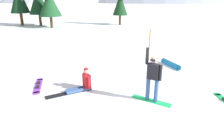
# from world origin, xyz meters

# --- Properties ---
(ground_plane) EXTENTS (800.00, 800.00, 0.00)m
(ground_plane) POSITION_xyz_m (0.00, 0.00, 0.00)
(ground_plane) COLOR white
(snowboarder_foreground) EXTENTS (1.29, 1.23, 2.02)m
(snowboarder_foreground) POSITION_xyz_m (-0.11, 0.65, 0.96)
(snowboarder_foreground) COLOR #19B259
(snowboarder_foreground) RESTS_ON ground_plane
(snowboarder_midground) EXTENTS (1.86, 0.89, 0.97)m
(snowboarder_midground) POSITION_xyz_m (-2.54, 2.08, 0.34)
(snowboarder_midground) COLOR #335184
(snowboarder_midground) RESTS_ON ground_plane
(loose_snowboard_far_spare) EXTENTS (0.33, 1.71, 0.09)m
(loose_snowboard_far_spare) POSITION_xyz_m (-4.43, 2.87, 0.02)
(loose_snowboard_far_spare) COLOR #993FD8
(loose_snowboard_far_spare) RESTS_ON ground_plane
(loose_snowboard_near_right) EXTENTS (0.43, 1.72, 0.27)m
(loose_snowboard_near_right) POSITION_xyz_m (2.47, 4.03, 0.14)
(loose_snowboard_near_right) COLOR #1E8CD8
(loose_snowboard_near_right) RESTS_ON ground_plane
(trail_marker_pole) EXTENTS (0.06, 0.06, 1.88)m
(trail_marker_pole) POSITION_xyz_m (1.73, 5.46, 0.94)
(trail_marker_pole) COLOR orange
(trail_marker_pole) RESTS_ON ground_plane
(pine_tree_leaning) EXTENTS (2.06, 2.06, 6.13)m
(pine_tree_leaning) POSITION_xyz_m (3.96, 21.49, 3.34)
(pine_tree_leaning) COLOR #472D19
(pine_tree_leaning) RESTS_ON ground_plane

